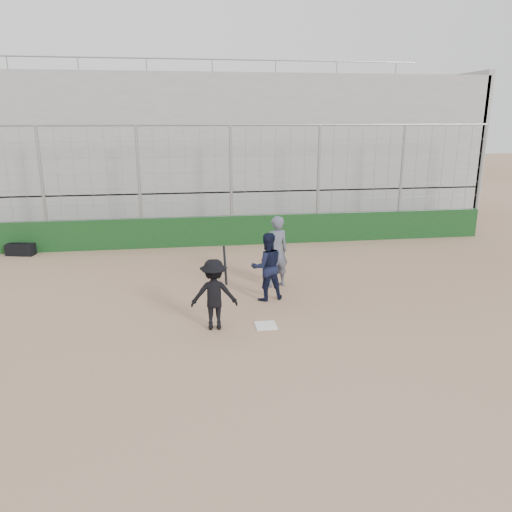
{
  "coord_description": "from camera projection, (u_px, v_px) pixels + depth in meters",
  "views": [
    {
      "loc": [
        -1.66,
        -9.61,
        4.29
      ],
      "look_at": [
        0.0,
        1.4,
        1.15
      ],
      "focal_mm": 35.0,
      "sensor_mm": 36.0,
      "label": 1
    }
  ],
  "objects": [
    {
      "name": "ground",
      "position": [
        266.0,
        326.0,
        10.55
      ],
      "size": [
        90.0,
        90.0,
        0.0
      ],
      "primitive_type": "plane",
      "color": "#815E46",
      "rests_on": "ground"
    },
    {
      "name": "home_plate",
      "position": [
        266.0,
        325.0,
        10.55
      ],
      "size": [
        0.44,
        0.44,
        0.02
      ],
      "primitive_type": "cube",
      "color": "white",
      "rests_on": "ground"
    },
    {
      "name": "backstop",
      "position": [
        232.0,
        217.0,
        16.95
      ],
      "size": [
        18.1,
        0.25,
        4.04
      ],
      "color": "#103413",
      "rests_on": "ground"
    },
    {
      "name": "bleachers",
      "position": [
        219.0,
        149.0,
        21.13
      ],
      "size": [
        20.25,
        6.7,
        6.98
      ],
      "color": "gray",
      "rests_on": "ground"
    },
    {
      "name": "batter_at_plate",
      "position": [
        214.0,
        294.0,
        10.25
      ],
      "size": [
        1.0,
        0.75,
        1.68
      ],
      "color": "black",
      "rests_on": "ground"
    },
    {
      "name": "catcher_crouched",
      "position": [
        267.0,
        278.0,
        11.9
      ],
      "size": [
        0.92,
        0.78,
        1.12
      ],
      "color": "black",
      "rests_on": "ground"
    },
    {
      "name": "umpire",
      "position": [
        276.0,
        255.0,
        12.79
      ],
      "size": [
        0.78,
        0.63,
        1.68
      ],
      "primitive_type": "imported",
      "rotation": [
        0.0,
        0.0,
        3.45
      ],
      "color": "#4C5260",
      "rests_on": "ground"
    },
    {
      "name": "equipment_bag",
      "position": [
        21.0,
        249.0,
        15.86
      ],
      "size": [
        0.92,
        0.56,
        0.41
      ],
      "color": "black",
      "rests_on": "ground"
    }
  ]
}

